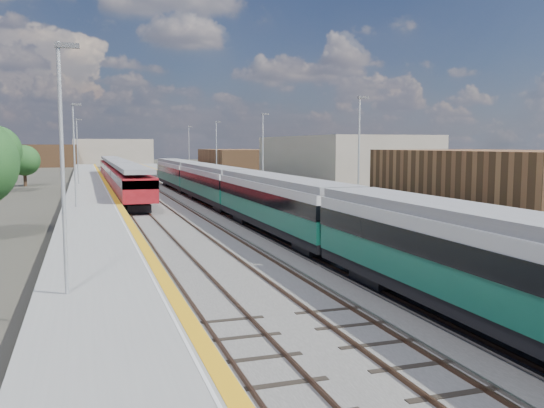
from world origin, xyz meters
TOP-DOWN VIEW (x-y plane):
  - ground at (0.00, 50.00)m, footprint 320.00×320.00m
  - ballast_bed at (-2.25, 52.50)m, footprint 10.50×155.00m
  - tracks at (-1.65, 54.18)m, footprint 8.96×160.00m
  - platform_right at (5.28, 52.49)m, footprint 4.70×155.00m
  - platform_left at (-9.05, 52.49)m, footprint 4.30×155.00m
  - buildings at (-18.12, 138.60)m, footprint 72.00×185.50m
  - green_train at (1.50, 31.93)m, footprint 2.75×76.75m
  - red_train at (-5.50, 62.56)m, footprint 2.78×56.34m
  - tree_c at (-17.02, 72.72)m, footprint 4.05×4.05m
  - tree_d at (19.61, 59.09)m, footprint 4.97×4.97m

SIDE VIEW (x-z plane):
  - ground at x=0.00m, z-range 0.00..0.00m
  - ballast_bed at x=-2.25m, z-range 0.00..0.06m
  - tracks at x=-1.65m, z-range 0.02..0.19m
  - platform_left at x=-9.05m, z-range -3.74..4.78m
  - platform_right at x=5.28m, z-range -3.72..4.80m
  - red_train at x=-5.50m, z-range 0.32..3.82m
  - green_train at x=1.50m, z-range 0.62..3.65m
  - tree_c at x=-17.02m, z-range 0.70..6.19m
  - tree_d at x=19.61m, z-range 0.87..7.61m
  - buildings at x=-18.12m, z-range -9.30..30.70m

